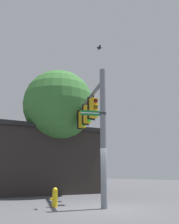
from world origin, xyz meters
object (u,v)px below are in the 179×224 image
bird_flying (99,48)px  traffic_light_nearest_pole (94,108)px  traffic_light_mid_outer (82,119)px  street_name_sign (97,113)px  traffic_light_mid_inner (87,114)px  fire_hydrant (55,197)px

bird_flying → traffic_light_nearest_pole: bearing=-113.3°
traffic_light_mid_outer → street_name_sign: size_ratio=1.25×
bird_flying → traffic_light_mid_inner: bearing=-117.1°
street_name_sign → fire_hydrant: street_name_sign is taller
traffic_light_mid_inner → traffic_light_mid_outer: 1.56m
traffic_light_mid_inner → bird_flying: size_ratio=3.07×
fire_hydrant → traffic_light_nearest_pole: bearing=173.7°
traffic_light_nearest_pole → traffic_light_mid_inner: bearing=-119.4°
traffic_light_nearest_pole → traffic_light_mid_outer: (-1.53, -2.71, 0.00)m
traffic_light_mid_outer → traffic_light_nearest_pole: bearing=60.6°
traffic_light_mid_inner → bird_flying: (1.12, 2.19, 3.02)m
traffic_light_nearest_pole → bird_flying: bearing=66.7°
traffic_light_mid_inner → street_name_sign: traffic_light_mid_inner is taller
traffic_light_mid_outer → street_name_sign: bearing=57.5°
bird_flying → fire_hydrant: (1.77, -1.07, -7.40)m
fire_hydrant → traffic_light_mid_outer: bearing=-145.9°
fire_hydrant → traffic_light_mid_inner: bearing=-158.9°
traffic_light_nearest_pole → bird_flying: 3.15m
street_name_sign → bird_flying: (-0.77, -0.63, 3.75)m
traffic_light_mid_inner → traffic_light_mid_outer: bearing=-119.4°
traffic_light_mid_outer → street_name_sign: traffic_light_mid_outer is taller
traffic_light_mid_outer → fire_hydrant: traffic_light_mid_outer is taller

